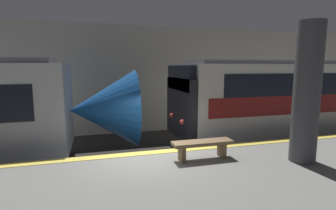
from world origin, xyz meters
TOP-DOWN VIEW (x-y plane):
  - ground_plane at (0.00, 0.00)m, footprint 120.00×120.00m
  - station_rear_barrier at (0.00, 6.45)m, footprint 50.00×0.15m
  - support_pillar_near at (3.36, -1.72)m, footprint 0.59×0.59m
  - platform_bench at (1.11, -0.94)m, footprint 1.50×0.40m

SIDE VIEW (x-z plane):
  - ground_plane at x=0.00m, z-range 0.00..0.00m
  - platform_bench at x=1.11m, z-range 1.19..1.64m
  - station_rear_barrier at x=0.00m, z-range 0.00..5.34m
  - support_pillar_near at x=3.36m, z-range 1.08..4.34m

